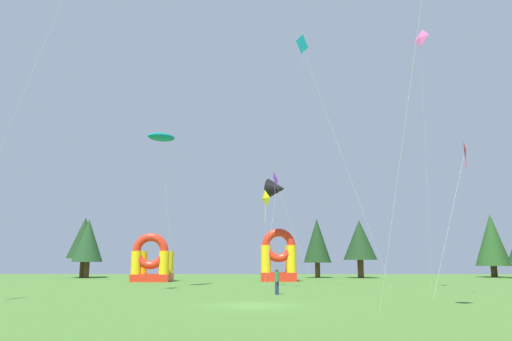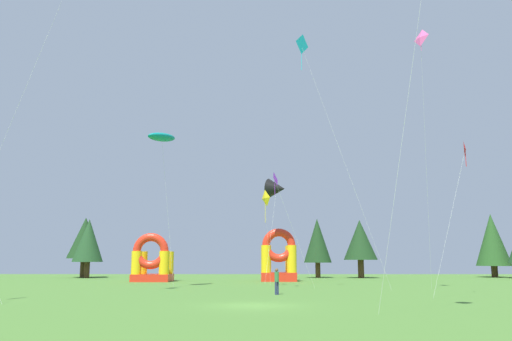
{
  "view_description": "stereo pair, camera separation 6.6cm",
  "coord_description": "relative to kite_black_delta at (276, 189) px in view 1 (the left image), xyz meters",
  "views": [
    {
      "loc": [
        0.22,
        -28.32,
        2.47
      ],
      "look_at": [
        0.0,
        15.55,
        10.16
      ],
      "focal_mm": 35.68,
      "sensor_mm": 36.0,
      "label": 1
    },
    {
      "loc": [
        0.29,
        -28.32,
        2.47
      ],
      "look_at": [
        0.0,
        15.55,
        10.16
      ],
      "focal_mm": 35.68,
      "sensor_mm": 36.0,
      "label": 2
    }
  ],
  "objects": [
    {
      "name": "person_midfield",
      "position": [
        -0.66,
        -18.54,
        -9.08
      ],
      "size": [
        0.44,
        0.44,
        1.84
      ],
      "rotation": [
        0.0,
        0.0,
        3.73
      ],
      "color": "navy",
      "rests_on": "ground_plane"
    },
    {
      "name": "kite_black_delta",
      "position": [
        0.0,
        0.0,
        0.0
      ],
      "size": [
        2.84,
        4.42,
        11.34
      ],
      "color": "black",
      "rests_on": "ground_plane"
    },
    {
      "name": "kite_yellow_diamond",
      "position": [
        -1.41,
        -7.78,
        -2.12
      ],
      "size": [
        1.01,
        2.41,
        8.65
      ],
      "color": "yellow",
      "rests_on": "ground_plane"
    },
    {
      "name": "kite_red_diamond",
      "position": [
        12.59,
        -20.65,
        -0.23
      ],
      "size": [
        3.62,
        1.86,
        10.46
      ],
      "color": "red",
      "rests_on": "ground_plane"
    },
    {
      "name": "inflatable_blue_arch",
      "position": [
        0.31,
        4.0,
        -7.94
      ],
      "size": [
        4.03,
        4.14,
        5.96
      ],
      "color": "red",
      "rests_on": "ground_plane"
    },
    {
      "name": "tree_row_1",
      "position": [
        -26.42,
        16.17,
        -4.77
      ],
      "size": [
        4.71,
        4.71,
        8.32
      ],
      "color": "#4C331E",
      "rests_on": "ground_plane"
    },
    {
      "name": "kite_pink_diamond",
      "position": [
        11.24,
        -16.52,
        9.95
      ],
      "size": [
        2.04,
        6.11,
        20.83
      ],
      "color": "#EA599E",
      "rests_on": "ground_plane"
    },
    {
      "name": "ground_plane",
      "position": [
        -2.19,
        -27.25,
        -10.17
      ],
      "size": [
        120.0,
        120.0,
        0.0
      ],
      "primitive_type": "plane",
      "color": "#47752D"
    },
    {
      "name": "kite_teal_parafoil",
      "position": [
        -10.8,
        -10.59,
        3.27
      ],
      "size": [
        2.9,
        3.87,
        14.09
      ],
      "color": "#0C7F7A",
      "rests_on": "ground_plane"
    },
    {
      "name": "tree_row_4",
      "position": [
        11.89,
        14.69,
        -5.09
      ],
      "size": [
        4.56,
        4.56,
        7.85
      ],
      "color": "#4C331E",
      "rests_on": "ground_plane"
    },
    {
      "name": "tree_row_2",
      "position": [
        -25.3,
        14.36,
        -5.17
      ],
      "size": [
        4.1,
        4.1,
        7.96
      ],
      "color": "#4C331E",
      "rests_on": "ground_plane"
    },
    {
      "name": "kite_purple_diamond",
      "position": [
        -0.59,
        -11.67,
        -0.93
      ],
      "size": [
        3.89,
        2.24,
        9.78
      ],
      "color": "purple",
      "rests_on": "ground_plane"
    },
    {
      "name": "tree_row_5",
      "position": [
        31.16,
        17.36,
        -4.97
      ],
      "size": [
        4.76,
        4.76,
        8.89
      ],
      "color": "#4C331E",
      "rests_on": "ground_plane"
    },
    {
      "name": "inflatable_orange_dome",
      "position": [
        -14.11,
        2.99,
        -8.19
      ],
      "size": [
        4.25,
        4.09,
        5.4
      ],
      "color": "red",
      "rests_on": "ground_plane"
    },
    {
      "name": "tree_row_3",
      "position": [
        6.13,
        15.43,
        -5.15
      ],
      "size": [
        3.81,
        3.81,
        8.08
      ],
      "color": "#4C331E",
      "rests_on": "ground_plane"
    },
    {
      "name": "kite_cyan_diamond",
      "position": [
        1.68,
        -14.43,
        10.29
      ],
      "size": [
        7.54,
        1.15,
        21.21
      ],
      "color": "#19B7CC",
      "rests_on": "ground_plane"
    }
  ]
}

